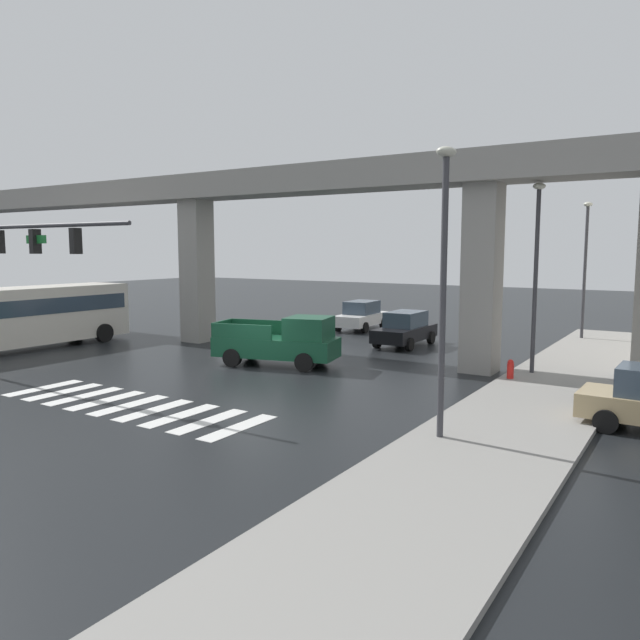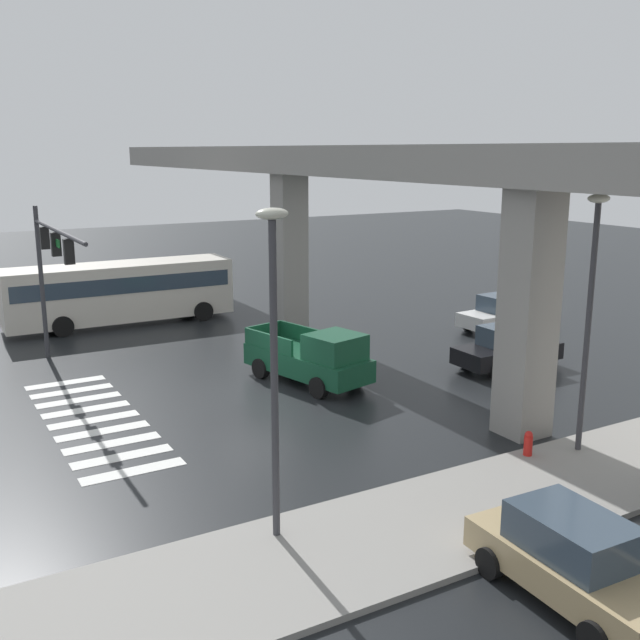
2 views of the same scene
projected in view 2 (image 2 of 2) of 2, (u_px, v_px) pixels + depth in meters
The scene contains 13 objects.
ground_plane at pixel (256, 392), 26.09m from camera, with size 120.00×120.00×0.00m, color black.
crosswalk_stripes at pixel (94, 420), 23.35m from camera, with size 9.35×2.80×0.01m.
elevated_overpass at pixel (383, 178), 27.00m from camera, with size 58.67×2.19×8.52m.
sidewalk_east at pixel (516, 497), 18.02m from camera, with size 4.00×36.00×0.15m, color gray.
pickup_truck at pixel (313, 358), 26.73m from camera, with size 5.40×3.05×2.08m.
city_bus at pixel (120, 289), 35.87m from camera, with size 2.92×10.84×2.99m.
sedan_black at pixel (508, 348), 28.67m from camera, with size 1.97×4.30×1.72m.
sedan_white at pixel (503, 313), 34.80m from camera, with size 2.17×4.40×1.72m.
sedan_tan at pixel (573, 559), 13.87m from camera, with size 4.35×2.07×1.72m.
traffic_signal_mast at pixel (51, 255), 27.23m from camera, with size 8.69×0.32×6.20m.
street_lamp_near_corner at pixel (274, 339), 15.16m from camera, with size 0.44×0.70×7.24m.
street_lamp_mid_block at pixel (591, 295), 19.73m from camera, with size 0.44×0.70×7.24m.
fire_hydrant at pixel (528, 445), 20.26m from camera, with size 0.24×0.24×0.85m.
Camera 2 is at (22.68, -10.39, 8.36)m, focal length 41.46 mm.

